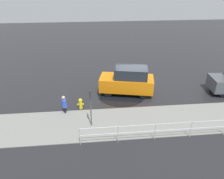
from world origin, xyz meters
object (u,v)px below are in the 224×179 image
object	(u,v)px
fire_hydrant	(81,104)
moving_hatchback	(128,81)
pedestrian	(64,103)
sign_post	(90,103)

from	to	relation	value
fire_hydrant	moving_hatchback	bearing A→B (deg)	-150.23
fire_hydrant	pedestrian	distance (m)	1.09
fire_hydrant	sign_post	world-z (taller)	sign_post
fire_hydrant	sign_post	size ratio (longest dim) A/B	0.33
sign_post	fire_hydrant	bearing A→B (deg)	-70.47
fire_hydrant	sign_post	distance (m)	2.34
pedestrian	sign_post	size ratio (longest dim) A/B	0.51
moving_hatchback	fire_hydrant	size ratio (longest dim) A/B	5.21
fire_hydrant	sign_post	xyz separation A→B (m)	(-0.67, 1.90, 1.18)
moving_hatchback	sign_post	distance (m)	4.79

